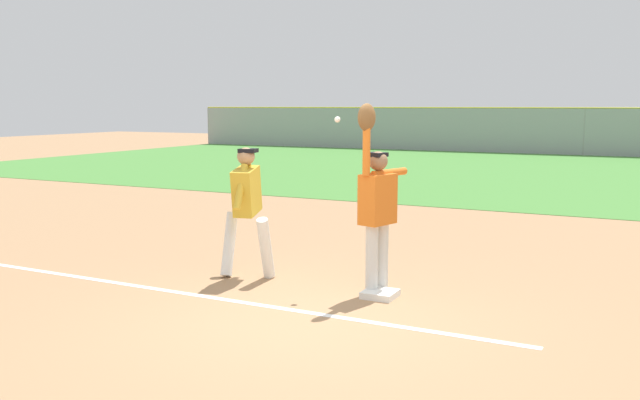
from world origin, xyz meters
The scene contains 10 objects.
ground_plane centered at (0.00, 0.00, 0.00)m, with size 78.84×78.84×0.00m, color #A37A54.
outfield_grass centered at (0.00, 17.62, 0.01)m, with size 41.49×18.48×0.01m, color #478438.
chalk_foul_line centered at (-3.68, 0.21, 0.00)m, with size 12.00×0.10×0.01m, color white.
first_base centered at (0.32, 1.11, 0.04)m, with size 0.38×0.38×0.08m, color white.
fielder centered at (0.20, 1.25, 1.12)m, with size 0.38×0.89×2.28m.
runner centered at (-1.60, 1.20, 1.00)m, with size 0.83×0.84×1.72m.
baseball centered at (-0.36, 1.34, 2.09)m, with size 0.07×0.07×0.07m, color white.
outfield_fence centered at (0.00, 26.85, 1.09)m, with size 41.57×0.08×2.18m.
parked_car_black centered at (-6.49, 29.79, 0.67)m, with size 4.44×2.19×1.25m.
parked_car_silver centered at (-2.07, 29.64, 0.67)m, with size 4.48×2.28×1.25m.
Camera 1 is at (3.20, -6.22, 2.26)m, focal length 38.28 mm.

